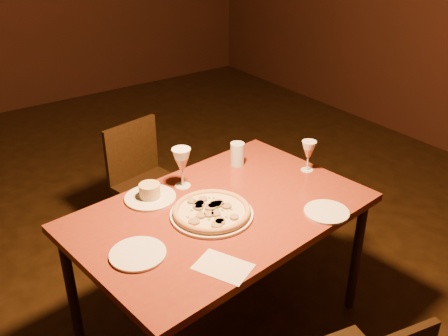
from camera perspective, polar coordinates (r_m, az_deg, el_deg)
floor at (r=2.85m, az=-6.85°, el=-15.22°), size 7.00×7.00×0.00m
dining_table at (r=2.31m, az=-0.36°, el=-6.00°), size 1.42×1.00×0.71m
chair_far at (r=3.11m, az=-8.98°, el=-1.26°), size 0.45×0.45×0.78m
pizza_plate at (r=2.22m, az=-1.42°, el=-4.98°), size 0.37×0.37×0.04m
ramekin_saucer at (r=2.37m, az=-8.45°, el=-2.97°), size 0.24×0.24×0.08m
wine_glass_far at (r=2.42m, az=-4.84°, el=0.00°), size 0.09×0.09×0.20m
wine_glass_right at (r=2.60m, az=9.60°, el=1.35°), size 0.08×0.08×0.17m
water_tumbler at (r=2.63m, az=1.53°, el=1.60°), size 0.07×0.07×0.12m
side_plate_left at (r=2.03m, az=-9.82°, el=-9.65°), size 0.23×0.23×0.01m
side_plate_near at (r=2.30m, az=11.64°, el=-4.94°), size 0.20×0.20×0.01m
menu_card at (r=1.94m, az=-0.11°, el=-11.22°), size 0.22×0.25×0.00m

